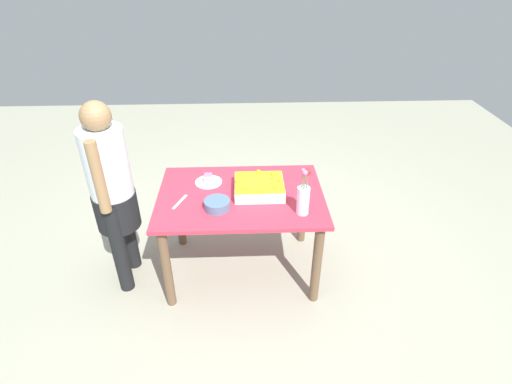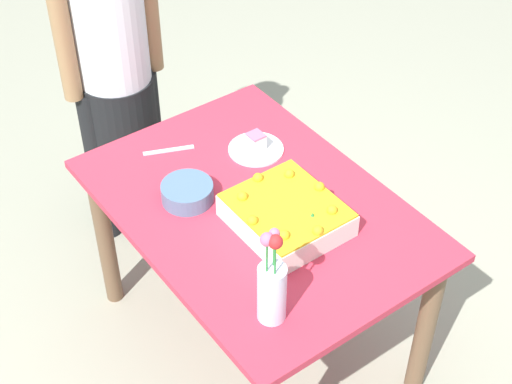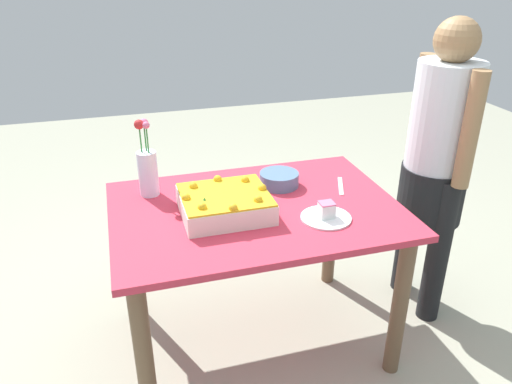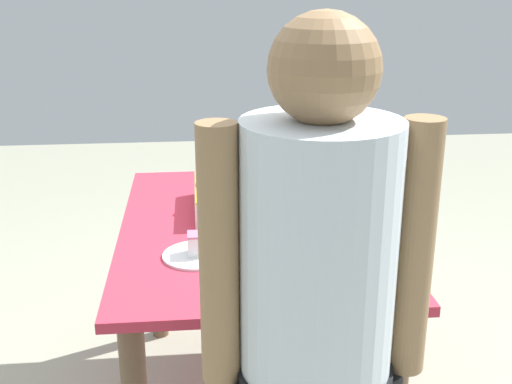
{
  "view_description": "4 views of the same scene",
  "coord_description": "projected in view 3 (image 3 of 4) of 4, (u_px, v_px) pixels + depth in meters",
  "views": [
    {
      "loc": [
        0.02,
        -2.5,
        2.35
      ],
      "look_at": [
        0.11,
        -0.06,
        0.79
      ],
      "focal_mm": 28.0,
      "sensor_mm": 36.0,
      "label": 1
    },
    {
      "loc": [
        1.62,
        -1.19,
        2.58
      ],
      "look_at": [
        0.08,
        -0.06,
        0.89
      ],
      "focal_mm": 55.0,
      "sensor_mm": 36.0,
      "label": 2
    },
    {
      "loc": [
        0.53,
        1.83,
        1.74
      ],
      "look_at": [
        -0.01,
        -0.02,
        0.8
      ],
      "focal_mm": 35.0,
      "sensor_mm": 36.0,
      "label": 3
    },
    {
      "loc": [
        -2.01,
        0.18,
        1.55
      ],
      "look_at": [
        0.04,
        -0.02,
        0.84
      ],
      "focal_mm": 45.0,
      "sensor_mm": 36.0,
      "label": 4
    }
  ],
  "objects": [
    {
      "name": "flower_vase",
      "position": [
        148.0,
        168.0,
        2.21
      ],
      "size": [
        0.09,
        0.09,
        0.35
      ],
      "color": "silver",
      "rests_on": "dining_table"
    },
    {
      "name": "person_standing",
      "position": [
        437.0,
        156.0,
        2.37
      ],
      "size": [
        0.31,
        0.45,
        1.49
      ],
      "color": "black",
      "rests_on": "ground_plane"
    },
    {
      "name": "dining_table",
      "position": [
        256.0,
        232.0,
        2.21
      ],
      "size": [
        1.23,
        0.87,
        0.74
      ],
      "color": "#C53046",
      "rests_on": "ground_plane"
    },
    {
      "name": "fruit_bowl",
      "position": [
        279.0,
        179.0,
        2.33
      ],
      "size": [
        0.18,
        0.18,
        0.07
      ],
      "primitive_type": "cylinder",
      "color": "slate",
      "rests_on": "dining_table"
    },
    {
      "name": "ground_plane",
      "position": [
        256.0,
        339.0,
        2.47
      ],
      "size": [
        8.0,
        8.0,
        0.0
      ],
      "primitive_type": "plane",
      "color": "#A2A38D"
    },
    {
      "name": "sheet_cake",
      "position": [
        225.0,
        203.0,
        2.08
      ],
      "size": [
        0.36,
        0.32,
        0.12
      ],
      "color": "white",
      "rests_on": "dining_table"
    },
    {
      "name": "serving_plate_with_slice",
      "position": [
        326.0,
        215.0,
        2.05
      ],
      "size": [
        0.21,
        0.21,
        0.07
      ],
      "color": "white",
      "rests_on": "dining_table"
    },
    {
      "name": "cake_knife",
      "position": [
        341.0,
        186.0,
        2.34
      ],
      "size": [
        0.09,
        0.19,
        0.0
      ],
      "primitive_type": "cube",
      "rotation": [
        0.0,
        0.0,
        1.18
      ],
      "color": "silver",
      "rests_on": "dining_table"
    }
  ]
}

